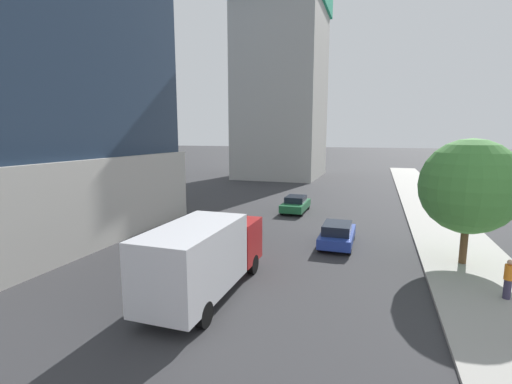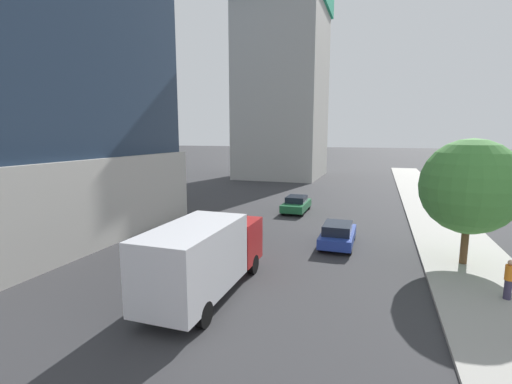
# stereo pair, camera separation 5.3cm
# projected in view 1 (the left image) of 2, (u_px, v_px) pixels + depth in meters

# --- Properties ---
(sidewalk) EXTENTS (4.61, 120.00, 0.15)m
(sidewalk) POSITION_uv_depth(u_px,v_px,m) (489.00, 293.00, 15.24)
(sidewalk) COLOR #9E9B93
(sidewalk) RESTS_ON ground
(construction_building) EXTENTS (13.94, 15.40, 35.21)m
(construction_building) POSITION_uv_depth(u_px,v_px,m) (282.00, 76.00, 56.31)
(construction_building) COLOR #B2AFA8
(construction_building) RESTS_ON ground
(street_tree) EXTENTS (4.76, 4.76, 6.37)m
(street_tree) POSITION_uv_depth(u_px,v_px,m) (469.00, 186.00, 18.03)
(street_tree) COLOR brown
(street_tree) RESTS_ON sidewalk
(car_blue) EXTENTS (1.89, 4.40, 1.44)m
(car_blue) POSITION_uv_depth(u_px,v_px,m) (337.00, 234.00, 21.97)
(car_blue) COLOR #233D9E
(car_blue) RESTS_ON ground
(car_green) EXTENTS (1.89, 4.27, 1.40)m
(car_green) POSITION_uv_depth(u_px,v_px,m) (296.00, 204.00, 31.50)
(car_green) COLOR #1E6638
(car_green) RESTS_ON ground
(box_truck) EXTENTS (2.45, 7.65, 3.22)m
(box_truck) POSITION_uv_depth(u_px,v_px,m) (204.00, 255.00, 14.91)
(box_truck) COLOR #B21E1E
(box_truck) RESTS_ON ground
(pedestrian_orange_shirt) EXTENTS (0.34, 0.34, 1.63)m
(pedestrian_orange_shirt) POSITION_uv_depth(u_px,v_px,m) (508.00, 279.00, 14.47)
(pedestrian_orange_shirt) COLOR #38334C
(pedestrian_orange_shirt) RESTS_ON sidewalk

